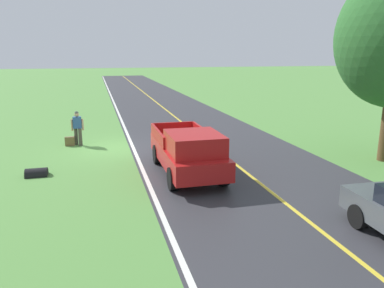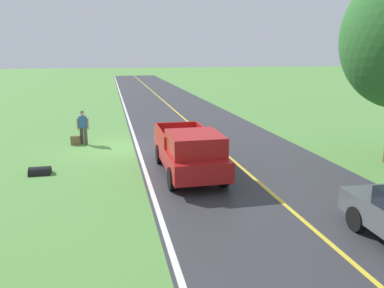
% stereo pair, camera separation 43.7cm
% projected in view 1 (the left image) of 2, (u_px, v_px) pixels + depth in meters
% --- Properties ---
extents(ground_plane, '(200.00, 200.00, 0.00)m').
position_uv_depth(ground_plane, '(114.00, 148.00, 18.59)').
color(ground_plane, '#568E42').
extents(road_surface, '(8.17, 120.00, 0.00)m').
position_uv_depth(road_surface, '(208.00, 143.00, 19.76)').
color(road_surface, '#333338').
rests_on(road_surface, ground).
extents(lane_edge_line, '(0.16, 117.60, 0.00)m').
position_uv_depth(lane_edge_line, '(133.00, 147.00, 18.82)').
color(lane_edge_line, silver).
rests_on(lane_edge_line, ground).
extents(lane_centre_line, '(0.14, 117.60, 0.00)m').
position_uv_depth(lane_centre_line, '(208.00, 143.00, 19.76)').
color(lane_centre_line, gold).
rests_on(lane_centre_line, ground).
extents(hitchhiker_walking, '(0.62, 0.52, 1.75)m').
position_uv_depth(hitchhiker_walking, '(77.00, 126.00, 19.03)').
color(hitchhiker_walking, '#4C473D').
rests_on(hitchhiker_walking, ground).
extents(suitcase_carried, '(0.47, 0.22, 0.46)m').
position_uv_depth(suitcase_carried, '(70.00, 141.00, 19.05)').
color(suitcase_carried, brown).
rests_on(suitcase_carried, ground).
extents(pickup_truck_passing, '(2.10, 5.40, 1.82)m').
position_uv_depth(pickup_truck_passing, '(189.00, 151.00, 14.32)').
color(pickup_truck_passing, '#B21919').
rests_on(pickup_truck_passing, ground).
extents(drainage_culvert, '(0.80, 0.60, 0.60)m').
position_uv_depth(drainage_culvert, '(37.00, 176.00, 14.46)').
color(drainage_culvert, black).
rests_on(drainage_culvert, ground).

